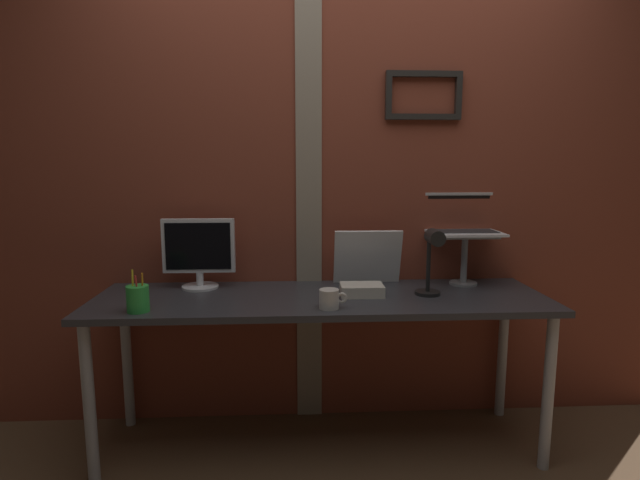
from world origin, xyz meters
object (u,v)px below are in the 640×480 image
at_px(desk_lamp, 432,255).
at_px(pen_cup, 138,298).
at_px(laptop, 462,222).
at_px(coffee_mug, 330,299).
at_px(monitor, 199,250).
at_px(whiteboard_panel, 368,257).

xyz_separation_m(desk_lamp, pen_cup, (-1.29, -0.15, -0.14)).
distance_m(laptop, desk_lamp, 0.40).
distance_m(desk_lamp, coffee_mug, 0.53).
relative_size(laptop, desk_lamp, 1.11).
bearing_deg(laptop, monitor, -177.16).
height_order(pen_cup, coffee_mug, pen_cup).
height_order(laptop, coffee_mug, laptop).
bearing_deg(monitor, desk_lamp, -12.28).
bearing_deg(pen_cup, whiteboard_panel, 22.77).
relative_size(whiteboard_panel, coffee_mug, 2.84).
xyz_separation_m(laptop, pen_cup, (-1.52, -0.46, -0.26)).
bearing_deg(coffee_mug, monitor, 147.73).
xyz_separation_m(whiteboard_panel, coffee_mug, (-0.23, -0.43, -0.10)).
relative_size(monitor, coffee_mug, 2.91).
bearing_deg(whiteboard_panel, monitor, -177.12).
bearing_deg(pen_cup, laptop, 16.71).
bearing_deg(pen_cup, monitor, 64.45).
bearing_deg(monitor, coffee_mug, -32.27).
bearing_deg(coffee_mug, laptop, 32.53).
relative_size(monitor, whiteboard_panel, 1.03).
height_order(laptop, pen_cup, laptop).
height_order(monitor, pen_cup, monitor).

